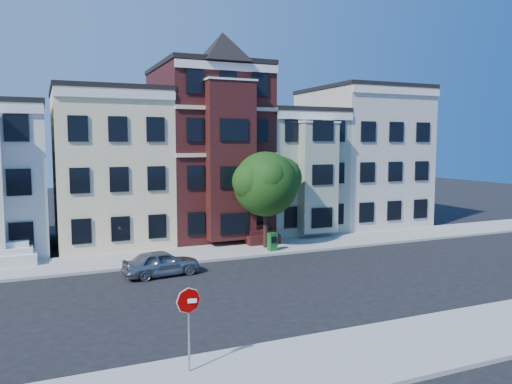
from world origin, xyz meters
name	(u,v)px	position (x,y,z in m)	size (l,w,h in m)	color
ground	(301,284)	(0.00, 0.00, 0.00)	(120.00, 120.00, 0.00)	black
far_sidewalk	(240,250)	(0.00, 8.00, 0.07)	(60.00, 4.00, 0.15)	#9E9B93
near_sidewalk	(415,344)	(0.00, -8.00, 0.07)	(60.00, 4.00, 0.15)	#9E9B93
house_yellow	(109,169)	(-7.00, 14.50, 5.00)	(7.00, 9.00, 10.00)	beige
house_brown	(207,153)	(0.00, 14.50, 6.00)	(7.00, 9.00, 12.00)	#371312
house_green	(286,172)	(6.50, 14.50, 4.50)	(6.00, 9.00, 9.00)	#919F88
house_cream	(360,158)	(13.50, 14.50, 5.50)	(8.00, 9.00, 11.00)	beige
street_tree	(266,188)	(1.69, 7.84, 3.91)	(6.47, 6.47, 7.53)	#1E4F11
parked_car	(161,263)	(-5.81, 4.22, 0.67)	(1.57, 3.91, 1.33)	#96999D
newspaper_box	(272,242)	(1.66, 6.76, 0.70)	(0.50, 0.44, 1.11)	#186124
stop_sign	(189,324)	(-7.53, -7.06, 1.56)	(0.78, 0.11, 2.83)	#B70000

